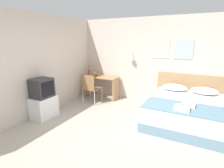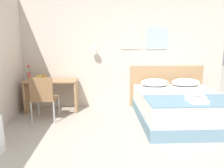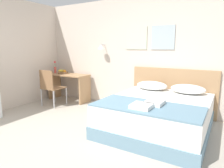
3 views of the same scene
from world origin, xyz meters
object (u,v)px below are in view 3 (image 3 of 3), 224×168
object	(u,v)px
headboard	(172,92)
desk	(69,82)
desk_chair	(50,85)
fruit_bowl	(63,72)
pillow_right	(188,89)
throw_blanket	(147,107)
flower_vase	(55,68)
folded_towel_mid_bed	(142,106)
pillow_left	(152,85)
folded_towel_near_foot	(154,103)
bed	(157,115)

from	to	relation	value
headboard	desk	bearing A→B (deg)	-173.98
desk_chair	fruit_bowl	bearing A→B (deg)	107.51
pillow_right	fruit_bowl	world-z (taller)	fruit_bowl
throw_blanket	pillow_right	bearing A→B (deg)	73.89
flower_vase	folded_towel_mid_bed	bearing A→B (deg)	-23.50
pillow_left	folded_towel_near_foot	size ratio (longest dim) A/B	2.08
desk_chair	bed	bearing A→B (deg)	-0.97
desk_chair	flower_vase	distance (m)	0.89
fruit_bowl	throw_blanket	bearing A→B (deg)	-23.33
throw_blanket	folded_towel_mid_bed	distance (m)	0.15
fruit_bowl	flower_vase	size ratio (longest dim) A/B	0.90
throw_blanket	fruit_bowl	distance (m)	3.29
bed	flower_vase	world-z (taller)	flower_vase
fruit_bowl	bed	bearing A→B (deg)	-13.54
headboard	pillow_right	bearing A→B (deg)	-38.71
desk	headboard	bearing A→B (deg)	6.02
folded_towel_near_foot	fruit_bowl	distance (m)	3.31
folded_towel_near_foot	pillow_left	bearing A→B (deg)	111.37
fruit_bowl	desk	bearing A→B (deg)	-0.42
throw_blanket	folded_towel_near_foot	bearing A→B (deg)	60.52
headboard	folded_towel_near_foot	distance (m)	1.46
headboard	folded_towel_mid_bed	world-z (taller)	headboard
bed	folded_towel_near_foot	world-z (taller)	folded_towel_near_foot
throw_blanket	folded_towel_mid_bed	xyz separation A→B (m)	(-0.02, -0.14, 0.04)
headboard	pillow_left	bearing A→B (deg)	-141.29
pillow_right	folded_towel_mid_bed	xyz separation A→B (m)	(-0.40, -1.43, -0.04)
folded_towel_near_foot	flower_vase	distance (m)	3.57
pillow_right	folded_towel_near_foot	xyz separation A→B (m)	(-0.30, -1.16, -0.04)
folded_towel_near_foot	folded_towel_mid_bed	size ratio (longest dim) A/B	1.07
folded_towel_near_foot	folded_towel_mid_bed	bearing A→B (deg)	-110.37
pillow_left	flower_vase	bearing A→B (deg)	-179.74
headboard	flower_vase	world-z (taller)	flower_vase
pillow_left	desk	xyz separation A→B (m)	(-2.43, 0.00, -0.15)
folded_towel_mid_bed	desk	world-z (taller)	desk
bed	folded_towel_mid_bed	distance (m)	0.79
headboard	fruit_bowl	bearing A→B (deg)	-174.44
folded_towel_mid_bed	folded_towel_near_foot	bearing A→B (deg)	69.63
pillow_left	fruit_bowl	world-z (taller)	fruit_bowl
folded_towel_near_foot	desk	distance (m)	3.11
folded_towel_mid_bed	desk	bearing A→B (deg)	152.63
bed	folded_towel_near_foot	bearing A→B (deg)	-79.80
throw_blanket	folded_towel_mid_bed	world-z (taller)	folded_towel_mid_bed
fruit_bowl	pillow_left	bearing A→B (deg)	-0.13
pillow_right	flower_vase	distance (m)	3.67
desk	folded_towel_mid_bed	bearing A→B (deg)	-27.37
bed	headboard	bearing A→B (deg)	90.00
desk_chair	headboard	bearing A→B (deg)	19.15
pillow_left	flower_vase	size ratio (longest dim) A/B	1.92
pillow_right	desk	size ratio (longest dim) A/B	0.57
bed	pillow_right	size ratio (longest dim) A/B	2.97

